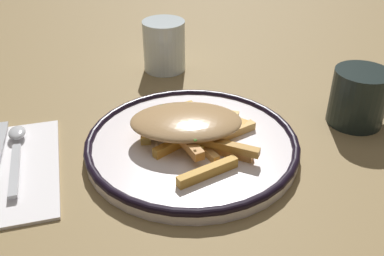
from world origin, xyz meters
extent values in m
plane|color=olive|center=(0.00, 0.00, 0.00)|extent=(2.60, 2.60, 0.00)
cylinder|color=white|center=(0.00, 0.00, 0.01)|extent=(0.27, 0.27, 0.02)
torus|color=black|center=(0.00, 0.00, 0.02)|extent=(0.27, 0.27, 0.01)
cube|color=#F5B763|center=(0.01, -0.02, 0.02)|extent=(0.03, 0.07, 0.01)
cube|color=gold|center=(0.00, 0.03, 0.02)|extent=(0.06, 0.05, 0.01)
cube|color=#E5B862|center=(-0.02, 0.07, 0.02)|extent=(0.08, 0.01, 0.01)
cube|color=gold|center=(0.01, -0.01, 0.02)|extent=(0.07, 0.04, 0.01)
cube|color=#EBA351|center=(0.02, -0.03, 0.02)|extent=(0.08, 0.07, 0.01)
cube|color=#EBA856|center=(0.02, 0.01, 0.02)|extent=(0.02, 0.06, 0.01)
cube|color=gold|center=(-0.05, 0.04, 0.02)|extent=(0.02, 0.06, 0.01)
cube|color=gold|center=(0.05, 0.04, 0.02)|extent=(0.07, 0.07, 0.01)
cube|color=#F5C263|center=(0.03, 0.06, 0.02)|extent=(0.09, 0.05, 0.01)
cube|color=#D28F47|center=(0.00, 0.02, 0.03)|extent=(0.04, 0.07, 0.01)
cube|color=#EAB850|center=(-0.03, 0.02, 0.02)|extent=(0.07, 0.03, 0.01)
cube|color=#CC8641|center=(-0.02, -0.02, 0.03)|extent=(0.03, 0.09, 0.01)
cube|color=gold|center=(0.03, 0.04, 0.02)|extent=(0.03, 0.10, 0.01)
cube|color=gold|center=(0.00, -0.07, 0.02)|extent=(0.08, 0.03, 0.01)
cube|color=#DFC85A|center=(0.03, 0.00, 0.02)|extent=(0.06, 0.07, 0.01)
cube|color=#EAB257|center=(0.06, 0.00, 0.02)|extent=(0.06, 0.03, 0.01)
cube|color=#C28938|center=(0.03, -0.04, 0.03)|extent=(0.07, 0.06, 0.01)
cube|color=gold|center=(-0.02, -0.01, 0.02)|extent=(0.07, 0.05, 0.01)
ellipsoid|color=tan|center=(-0.01, 0.01, 0.04)|extent=(0.16, 0.12, 0.02)
cube|color=#366A1C|center=(0.00, -0.03, 0.05)|extent=(0.00, 0.00, 0.00)
cube|color=#32622C|center=(-0.03, 0.04, 0.05)|extent=(0.00, 0.00, 0.00)
cube|color=#2C6921|center=(-0.05, 0.02, 0.05)|extent=(0.00, 0.00, 0.00)
cube|color=#35702C|center=(0.04, -0.02, 0.05)|extent=(0.00, 0.00, 0.00)
cube|color=#336B1E|center=(-0.01, -0.05, 0.05)|extent=(0.00, 0.00, 0.00)
cube|color=#2E6C2E|center=(-0.03, 0.03, 0.05)|extent=(0.00, 0.00, 0.00)
cube|color=#2D6737|center=(0.01, 0.01, 0.05)|extent=(0.00, 0.00, 0.00)
cube|color=silver|center=(-0.22, 0.00, 0.01)|extent=(0.01, 0.10, 0.00)
ellipsoid|color=silver|center=(-0.22, 0.08, 0.01)|extent=(0.02, 0.03, 0.01)
cylinder|color=silver|center=(0.01, 0.26, 0.04)|extent=(0.07, 0.07, 0.09)
cylinder|color=black|center=(0.24, 0.01, 0.04)|extent=(0.08, 0.08, 0.08)
camera|label=1|loc=(-0.11, -0.45, 0.33)|focal=41.02mm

